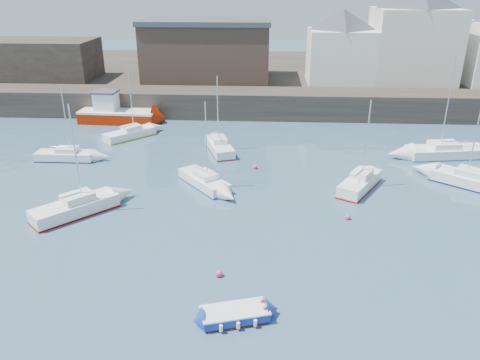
# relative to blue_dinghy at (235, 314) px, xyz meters

# --- Properties ---
(water) EXTENTS (220.00, 220.00, 0.00)m
(water) POSITION_rel_blue_dinghy_xyz_m (-0.52, 1.53, -0.34)
(water) COLOR #2D4760
(water) RESTS_ON ground
(quay_wall) EXTENTS (90.00, 5.00, 3.00)m
(quay_wall) POSITION_rel_blue_dinghy_xyz_m (-0.52, 36.53, 1.16)
(quay_wall) COLOR #28231E
(quay_wall) RESTS_ON ground
(land_strip) EXTENTS (90.00, 32.00, 2.80)m
(land_strip) POSITION_rel_blue_dinghy_xyz_m (-0.52, 54.53, 1.06)
(land_strip) COLOR #28231E
(land_strip) RESTS_ON ground
(bldg_east_a) EXTENTS (13.36, 13.36, 11.80)m
(bldg_east_a) POSITION_rel_blue_dinghy_xyz_m (19.48, 43.53, 8.46)
(bldg_east_a) COLOR beige
(bldg_east_a) RESTS_ON land_strip
(bldg_east_d) EXTENTS (11.14, 11.14, 8.95)m
(bldg_east_d) POSITION_rel_blue_dinghy_xyz_m (10.48, 43.03, 7.02)
(bldg_east_d) COLOR white
(bldg_east_d) RESTS_ON land_strip
(warehouse) EXTENTS (16.40, 10.40, 7.60)m
(warehouse) POSITION_rel_blue_dinghy_xyz_m (-6.52, 44.53, 6.27)
(warehouse) COLOR #3D2D26
(warehouse) RESTS_ON land_strip
(bldg_west) EXTENTS (14.00, 8.00, 5.00)m
(bldg_west) POSITION_rel_blue_dinghy_xyz_m (-28.52, 43.53, 4.96)
(bldg_west) COLOR #353028
(bldg_west) RESTS_ON land_strip
(blue_dinghy) EXTENTS (3.50, 2.22, 0.62)m
(blue_dinghy) POSITION_rel_blue_dinghy_xyz_m (0.00, 0.00, 0.00)
(blue_dinghy) COLOR #911900
(blue_dinghy) RESTS_ON ground
(fishing_boat) EXTENTS (8.79, 3.69, 5.71)m
(fishing_boat) POSITION_rel_blue_dinghy_xyz_m (-15.75, 33.05, 0.76)
(fishing_boat) COLOR #911900
(fishing_boat) RESTS_ON ground
(sailboat_a) EXTENTS (5.50, 5.59, 7.73)m
(sailboat_a) POSITION_rel_blue_dinghy_xyz_m (-11.76, 10.33, 0.20)
(sailboat_a) COLOR white
(sailboat_a) RESTS_ON ground
(sailboat_b) EXTENTS (4.70, 5.24, 6.89)m
(sailboat_b) POSITION_rel_blue_dinghy_xyz_m (-3.48, 15.69, 0.11)
(sailboat_b) COLOR white
(sailboat_b) RESTS_ON ground
(sailboat_c) EXTENTS (4.18, 5.41, 6.97)m
(sailboat_c) POSITION_rel_blue_dinghy_xyz_m (8.69, 15.76, 0.19)
(sailboat_c) COLOR white
(sailboat_c) RESTS_ON ground
(sailboat_d) EXTENTS (6.40, 5.64, 8.29)m
(sailboat_d) POSITION_rel_blue_dinghy_xyz_m (17.76, 16.69, 0.16)
(sailboat_d) COLOR white
(sailboat_d) RESTS_ON ground
(sailboat_e) EXTENTS (5.23, 1.69, 6.73)m
(sailboat_e) POSITION_rel_blue_dinghy_xyz_m (-16.69, 20.70, 0.09)
(sailboat_e) COLOR white
(sailboat_e) RESTS_ON ground
(sailboat_f) EXTENTS (3.37, 5.68, 7.04)m
(sailboat_f) POSITION_rel_blue_dinghy_xyz_m (-3.03, 23.76, 0.15)
(sailboat_f) COLOR white
(sailboat_f) RESTS_ON ground
(sailboat_g) EXTENTS (7.56, 3.41, 9.23)m
(sailboat_g) POSITION_rel_blue_dinghy_xyz_m (17.88, 23.42, 0.18)
(sailboat_g) COLOR white
(sailboat_g) RESTS_ON ground
(sailboat_h) EXTENTS (4.96, 5.12, 6.95)m
(sailboat_h) POSITION_rel_blue_dinghy_xyz_m (-12.65, 27.37, 0.11)
(sailboat_h) COLOR white
(sailboat_h) RESTS_ON ground
(buoy_near) EXTENTS (0.40, 0.40, 0.40)m
(buoy_near) POSITION_rel_blue_dinghy_xyz_m (-1.11, 3.53, -0.34)
(buoy_near) COLOR #FF2B7F
(buoy_near) RESTS_ON ground
(buoy_mid) EXTENTS (0.36, 0.36, 0.36)m
(buoy_mid) POSITION_rel_blue_dinghy_xyz_m (7.01, 10.67, -0.34)
(buoy_mid) COLOR #FF2B7F
(buoy_mid) RESTS_ON ground
(buoy_far) EXTENTS (0.37, 0.37, 0.37)m
(buoy_far) POSITION_rel_blue_dinghy_xyz_m (0.46, 19.52, -0.34)
(buoy_far) COLOR #FF2B7F
(buoy_far) RESTS_ON ground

